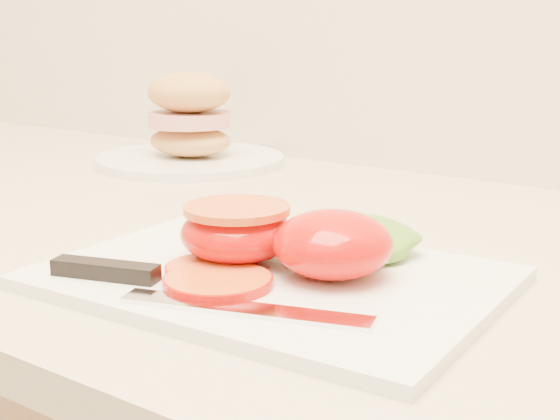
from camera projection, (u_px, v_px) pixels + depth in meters
The scene contains 8 objects.
cutting_board at pixel (272, 278), 0.58m from camera, with size 0.33×0.24×0.01m, color white.
tomato_half_dome at pixel (333, 244), 0.56m from camera, with size 0.09×0.09×0.05m, color red.
tomato_half_cut at pixel (237, 231), 0.60m from camera, with size 0.09×0.09×0.04m.
tomato_slice_0 at pixel (218, 281), 0.55m from camera, with size 0.07×0.07×0.01m, color orange.
tomato_slice_1 at pixel (211, 269), 0.57m from camera, with size 0.07×0.07×0.01m, color orange.
lettuce_leaf_0 at pixel (350, 239), 0.62m from camera, with size 0.11×0.08×0.02m, color #60A62C.
knife at pixel (156, 284), 0.54m from camera, with size 0.25×0.07×0.01m.
sandwich_plate at pixel (190, 132), 1.05m from camera, with size 0.25×0.25×0.12m.
Camera 1 is at (0.06, 1.10, 1.12)m, focal length 50.00 mm.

